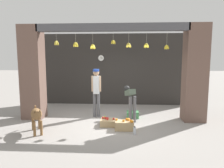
{
  "coord_description": "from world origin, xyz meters",
  "views": [
    {
      "loc": [
        0.4,
        -6.42,
        2.06
      ],
      "look_at": [
        0.0,
        0.39,
        1.21
      ],
      "focal_mm": 32.0,
      "sensor_mm": 36.0,
      "label": 1
    }
  ],
  "objects_px": {
    "fruit_crate_oranges": "(125,125)",
    "fruit_crate_apples": "(108,122)",
    "water_bottle": "(135,131)",
    "shopkeeper": "(96,89)",
    "produce_box_green": "(133,114)",
    "worker_stooping": "(130,98)",
    "wall_clock": "(101,58)",
    "dog": "(37,115)"
  },
  "relations": [
    {
      "from": "dog",
      "to": "fruit_crate_apples",
      "type": "height_order",
      "value": "dog"
    },
    {
      "from": "worker_stooping",
      "to": "fruit_crate_apples",
      "type": "distance_m",
      "value": 1.14
    },
    {
      "from": "fruit_crate_apples",
      "to": "water_bottle",
      "type": "xyz_separation_m",
      "value": [
        0.79,
        -0.68,
        -0.0
      ]
    },
    {
      "from": "worker_stooping",
      "to": "produce_box_green",
      "type": "bearing_deg",
      "value": 57.22
    },
    {
      "from": "fruit_crate_oranges",
      "to": "water_bottle",
      "type": "relative_size",
      "value": 2.42
    },
    {
      "from": "produce_box_green",
      "to": "wall_clock",
      "type": "xyz_separation_m",
      "value": [
        -1.35,
        2.06,
        2.0
      ]
    },
    {
      "from": "fruit_crate_apples",
      "to": "water_bottle",
      "type": "height_order",
      "value": "fruit_crate_apples"
    },
    {
      "from": "shopkeeper",
      "to": "fruit_crate_apples",
      "type": "bearing_deg",
      "value": 118.21
    },
    {
      "from": "shopkeeper",
      "to": "fruit_crate_apples",
      "type": "height_order",
      "value": "shopkeeper"
    },
    {
      "from": "produce_box_green",
      "to": "fruit_crate_apples",
      "type": "bearing_deg",
      "value": -131.38
    },
    {
      "from": "shopkeeper",
      "to": "produce_box_green",
      "type": "relative_size",
      "value": 4.14
    },
    {
      "from": "wall_clock",
      "to": "produce_box_green",
      "type": "bearing_deg",
      "value": -56.8
    },
    {
      "from": "fruit_crate_apples",
      "to": "water_bottle",
      "type": "distance_m",
      "value": 1.05
    },
    {
      "from": "water_bottle",
      "to": "produce_box_green",
      "type": "bearing_deg",
      "value": 89.35
    },
    {
      "from": "wall_clock",
      "to": "dog",
      "type": "bearing_deg",
      "value": -110.51
    },
    {
      "from": "dog",
      "to": "wall_clock",
      "type": "distance_m",
      "value": 4.28
    },
    {
      "from": "fruit_crate_apples",
      "to": "dog",
      "type": "bearing_deg",
      "value": -159.05
    },
    {
      "from": "fruit_crate_oranges",
      "to": "wall_clock",
      "type": "bearing_deg",
      "value": 107.73
    },
    {
      "from": "wall_clock",
      "to": "fruit_crate_oranges",
      "type": "bearing_deg",
      "value": -72.27
    },
    {
      "from": "worker_stooping",
      "to": "fruit_crate_apples",
      "type": "bearing_deg",
      "value": -153.42
    },
    {
      "from": "shopkeeper",
      "to": "water_bottle",
      "type": "height_order",
      "value": "shopkeeper"
    },
    {
      "from": "shopkeeper",
      "to": "water_bottle",
      "type": "distance_m",
      "value": 2.27
    },
    {
      "from": "fruit_crate_oranges",
      "to": "dog",
      "type": "bearing_deg",
      "value": -170.51
    },
    {
      "from": "water_bottle",
      "to": "worker_stooping",
      "type": "bearing_deg",
      "value": 93.56
    },
    {
      "from": "fruit_crate_oranges",
      "to": "produce_box_green",
      "type": "xyz_separation_m",
      "value": [
        0.29,
        1.25,
        -0.03
      ]
    },
    {
      "from": "shopkeeper",
      "to": "produce_box_green",
      "type": "distance_m",
      "value": 1.59
    },
    {
      "from": "produce_box_green",
      "to": "fruit_crate_oranges",
      "type": "bearing_deg",
      "value": -103.09
    },
    {
      "from": "dog",
      "to": "fruit_crate_oranges",
      "type": "height_order",
      "value": "dog"
    },
    {
      "from": "shopkeeper",
      "to": "worker_stooping",
      "type": "xyz_separation_m",
      "value": [
        1.2,
        -0.34,
        -0.27
      ]
    },
    {
      "from": "dog",
      "to": "water_bottle",
      "type": "distance_m",
      "value": 2.75
    },
    {
      "from": "dog",
      "to": "wall_clock",
      "type": "xyz_separation_m",
      "value": [
        1.39,
        3.72,
        1.6
      ]
    },
    {
      "from": "dog",
      "to": "wall_clock",
      "type": "relative_size",
      "value": 3.56
    },
    {
      "from": "worker_stooping",
      "to": "water_bottle",
      "type": "distance_m",
      "value": 1.46
    },
    {
      "from": "water_bottle",
      "to": "wall_clock",
      "type": "xyz_separation_m",
      "value": [
        -1.33,
        3.66,
        2.01
      ]
    },
    {
      "from": "produce_box_green",
      "to": "wall_clock",
      "type": "relative_size",
      "value": 1.52
    },
    {
      "from": "fruit_crate_oranges",
      "to": "fruit_crate_apples",
      "type": "xyz_separation_m",
      "value": [
        -0.52,
        0.33,
        -0.03
      ]
    },
    {
      "from": "fruit_crate_oranges",
      "to": "produce_box_green",
      "type": "height_order",
      "value": "fruit_crate_oranges"
    },
    {
      "from": "fruit_crate_apples",
      "to": "produce_box_green",
      "type": "distance_m",
      "value": 1.23
    },
    {
      "from": "shopkeeper",
      "to": "fruit_crate_apples",
      "type": "distance_m",
      "value": 1.41
    },
    {
      "from": "fruit_crate_apples",
      "to": "wall_clock",
      "type": "height_order",
      "value": "wall_clock"
    },
    {
      "from": "dog",
      "to": "shopkeeper",
      "type": "relative_size",
      "value": 0.57
    },
    {
      "from": "wall_clock",
      "to": "worker_stooping",
      "type": "bearing_deg",
      "value": -62.11
    }
  ]
}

